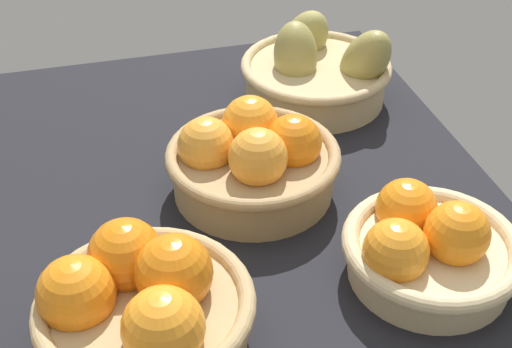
% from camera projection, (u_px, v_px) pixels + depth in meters
% --- Properties ---
extents(market_tray, '(0.84, 0.72, 0.03)m').
position_uv_depth(market_tray, '(230.00, 195.00, 0.99)').
color(market_tray, black).
rests_on(market_tray, ground).
extents(basket_far_right, '(0.21, 0.21, 0.11)m').
position_uv_depth(basket_far_right, '(427.00, 247.00, 0.82)').
color(basket_far_right, '#D3BC8C').
rests_on(basket_far_right, market_tray).
extents(basket_center, '(0.23, 0.23, 0.12)m').
position_uv_depth(basket_center, '(253.00, 160.00, 0.94)').
color(basket_center, tan).
rests_on(basket_center, market_tray).
extents(basket_far_left_pears, '(0.26, 0.25, 0.15)m').
position_uv_depth(basket_far_left_pears, '(318.00, 70.00, 1.15)').
color(basket_far_left_pears, tan).
rests_on(basket_far_left_pears, market_tray).
extents(basket_near_right, '(0.23, 0.23, 0.12)m').
position_uv_depth(basket_near_right, '(142.00, 304.00, 0.74)').
color(basket_near_right, tan).
rests_on(basket_near_right, market_tray).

